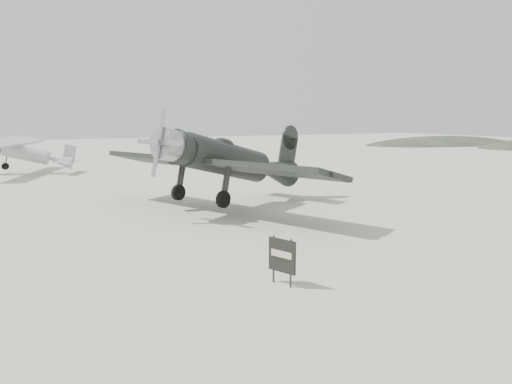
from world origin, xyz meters
TOP-DOWN VIEW (x-y plane):
  - ground at (0.00, 0.00)m, footprint 160.00×160.00m
  - hill_northeast at (50.00, 40.00)m, footprint 32.00×16.00m
  - lowwing_monoplane at (1.92, 6.99)m, footprint 9.00×11.92m
  - highwing_monoplane at (-6.06, 25.66)m, footprint 7.14×9.87m
  - sign_board at (-1.06, -2.75)m, footprint 0.33×0.77m

SIDE VIEW (x-z plane):
  - ground at x=0.00m, z-range 0.00..0.00m
  - hill_northeast at x=50.00m, z-range -2.60..2.60m
  - sign_board at x=-1.06m, z-range 0.11..1.27m
  - highwing_monoplane at x=-6.06m, z-range 0.36..3.19m
  - lowwing_monoplane at x=1.92m, z-range 0.11..4.03m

